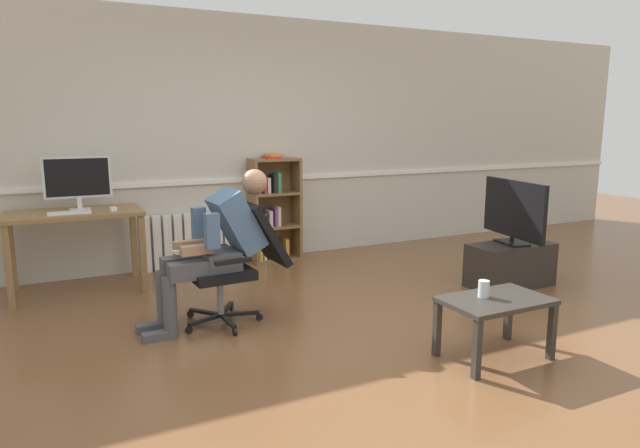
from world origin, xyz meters
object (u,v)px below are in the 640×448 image
Objects in this scene: person_seated at (216,243)px; keyboard at (69,213)px; drinking_glass at (484,289)px; computer_desk at (75,223)px; tv_stand at (510,265)px; imac_monitor at (78,179)px; office_chair at (239,257)px; computer_mouse at (113,209)px; radiator at (188,241)px; bookshelf at (272,211)px; coffee_table at (495,307)px; tv_screen at (514,211)px.

keyboard is at bearing -145.66° from person_seated.
computer_desk is at bearing 129.98° from drinking_glass.
computer_desk is at bearing -149.65° from person_seated.
imac_monitor is at bearing 154.53° from tv_stand.
computer_desk is 1.23× the size of office_chair.
imac_monitor is 0.36m from keyboard.
computer_mouse is 1.52m from office_chair.
computer_desk is 0.41m from imac_monitor.
tv_stand is at bearing -38.31° from radiator.
office_chair is 1.15× the size of tv_stand.
keyboard is 4.11m from tv_stand.
computer_desk reaches higher than radiator.
drinking_glass is (2.34, -2.79, -0.17)m from computer_desk.
bookshelf reaches higher than keyboard.
computer_mouse is at bearing 126.96° from drinking_glass.
keyboard is 3.60× the size of computer_mouse.
keyboard is 1.60m from person_seated.
computer_desk reaches higher than coffee_table.
radiator is 3.33m from tv_stand.
tv_screen is at bearing -49.57° from bookshelf.
bookshelf is (2.00, 0.21, -0.47)m from imac_monitor.
bookshelf reaches higher than coffee_table.
bookshelf is at bearing 8.00° from computer_desk.
computer_mouse is (0.27, -0.20, -0.27)m from imac_monitor.
person_seated is at bearing -90.00° from office_chair.
tv_stand is (2.80, -0.26, -0.44)m from person_seated.
bookshelf is 10.57× the size of drinking_glass.
drinking_glass is (-0.06, 0.05, 0.12)m from coffee_table.
tv_screen is 1.81m from coffee_table.
office_chair reaches higher than drinking_glass.
imac_monitor is at bearing 128.51° from drinking_glass.
computer_desk is at bearing 75.49° from tv_screen.
drinking_glass is at bearing -84.76° from bookshelf.
coffee_table is at bearing 141.18° from tv_screen.
computer_mouse is 3.74m from tv_screen.
coffee_table is (2.40, -2.85, -0.29)m from computer_desk.
coffee_table is at bearing -49.86° from computer_desk.
tv_stand is (3.77, -1.53, -0.56)m from keyboard.
computer_desk is at bearing -126.81° from imac_monitor.
computer_desk is at bearing 130.14° from coffee_table.
bookshelf is 2.58m from tv_screen.
imac_monitor is 3.81m from coffee_table.
drinking_glass is at bearing 38.46° from office_chair.
tv_stand is at bearing -25.47° from imac_monitor.
keyboard is at bearing 132.05° from coffee_table.
tv_stand is at bearing 81.11° from office_chair.
drinking_glass is at bearing 42.64° from person_seated.
coffee_table is (0.34, -3.14, -0.22)m from bookshelf.
radiator is 1.37× the size of coffee_table.
coffee_table is at bearing -83.77° from bookshelf.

